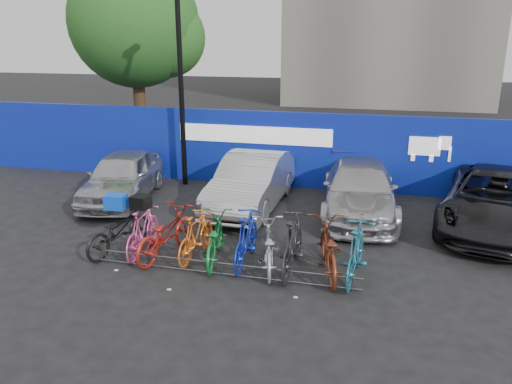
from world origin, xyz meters
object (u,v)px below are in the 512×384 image
(bike_6, at_px, (268,247))
(bike_rack, at_px, (222,269))
(lamppost, at_px, (181,83))
(bike_9, at_px, (356,252))
(bike_7, at_px, (292,244))
(bike_0, at_px, (118,230))
(bike_5, at_px, (246,239))
(tree, at_px, (140,25))
(bike_3, at_px, (196,236))
(car_1, at_px, (251,182))
(bike_8, at_px, (328,249))
(car_3, at_px, (496,201))
(bike_2, at_px, (166,233))
(car_0, at_px, (122,176))
(car_2, at_px, (359,189))
(bike_4, at_px, (214,239))
(bike_1, at_px, (143,231))

(bike_6, bearing_deg, bike_rack, 20.00)
(lamppost, distance_m, bike_9, 8.42)
(bike_7, xyz_separation_m, bike_9, (1.27, -0.03, -0.03))
(bike_0, relative_size, bike_5, 1.02)
(tree, relative_size, bike_rack, 1.39)
(bike_0, relative_size, bike_3, 1.13)
(bike_0, height_order, bike_3, bike_3)
(car_1, bearing_deg, bike_8, -53.49)
(car_3, bearing_deg, lamppost, -177.89)
(car_1, xyz_separation_m, bike_9, (3.10, -3.76, -0.17))
(bike_7, bearing_deg, bike_5, -6.43)
(bike_2, bearing_deg, bike_5, -165.85)
(tree, relative_size, bike_8, 3.73)
(car_0, height_order, bike_8, car_0)
(car_3, distance_m, bike_2, 8.13)
(car_2, relative_size, bike_7, 2.36)
(car_2, height_order, bike_6, car_2)
(car_2, bearing_deg, tree, 142.19)
(bike_3, xyz_separation_m, bike_4, (0.43, -0.08, -0.00))
(tree, xyz_separation_m, car_3, (12.61, -6.46, -4.34))
(bike_rack, bearing_deg, bike_3, 138.67)
(car_3, distance_m, bike_7, 5.79)
(bike_5, distance_m, bike_6, 0.52)
(bike_3, bearing_deg, bike_0, 7.87)
(bike_6, bearing_deg, bike_3, -19.17)
(tree, bearing_deg, bike_2, -62.15)
(car_3, bearing_deg, car_0, -165.66)
(bike_2, height_order, bike_5, bike_5)
(car_0, relative_size, car_2, 0.89)
(lamppost, height_order, bike_9, lamppost)
(bike_0, height_order, bike_8, bike_8)
(car_1, distance_m, bike_7, 4.16)
(bike_9, bearing_deg, bike_4, 4.10)
(bike_1, distance_m, bike_8, 4.09)
(tree, xyz_separation_m, bike_3, (5.98, -9.95, -4.55))
(car_2, height_order, bike_8, car_2)
(lamppost, height_order, bike_1, lamppost)
(car_2, bearing_deg, bike_4, -130.36)
(car_0, bearing_deg, bike_9, -37.41)
(bike_4, bearing_deg, tree, -67.73)
(tree, height_order, lamppost, tree)
(bike_rack, height_order, car_0, car_0)
(car_1, relative_size, bike_5, 2.39)
(tree, relative_size, bike_2, 3.81)
(car_1, distance_m, car_2, 2.97)
(car_0, relative_size, bike_1, 2.38)
(bike_0, distance_m, bike_7, 3.94)
(car_0, bearing_deg, car_3, -9.75)
(tree, relative_size, bike_0, 4.03)
(car_0, distance_m, car_2, 6.84)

